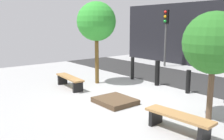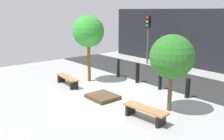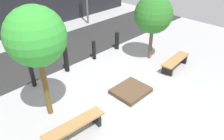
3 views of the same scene
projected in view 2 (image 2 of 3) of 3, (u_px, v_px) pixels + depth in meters
name	position (u px, v px, depth m)	size (l,w,h in m)	color
ground_plane	(111.00, 96.00, 10.91)	(18.00, 18.00, 0.00)	#9E9E9E
road_strip	(172.00, 79.00, 13.58)	(18.00, 3.33, 0.01)	#292929
building_facade	(209.00, 40.00, 15.32)	(16.20, 0.50, 3.75)	black
bench_left	(67.00, 79.00, 12.36)	(1.84, 0.54, 0.46)	black
bench_right	(145.00, 111.00, 8.47)	(1.70, 0.58, 0.44)	black
planter_bed	(103.00, 97.00, 10.60)	(1.23, 1.06, 0.16)	#4C3926
tree_behind_left_bench	(88.00, 32.00, 12.65)	(1.62, 1.62, 3.42)	brown
tree_behind_right_bench	(172.00, 57.00, 8.89)	(1.60, 1.60, 2.85)	brown
bollard_far_left	(118.00, 68.00, 13.94)	(0.16, 0.16, 1.02)	black
bollard_left	(137.00, 73.00, 12.82)	(0.19, 0.19, 1.04)	black
bollard_center	(160.00, 81.00, 11.73)	(0.17, 0.17, 0.86)	black
bollard_right	(188.00, 88.00, 10.62)	(0.20, 0.20, 0.86)	black
traffic_light_west	(148.00, 31.00, 16.94)	(0.28, 0.27, 3.29)	#525252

